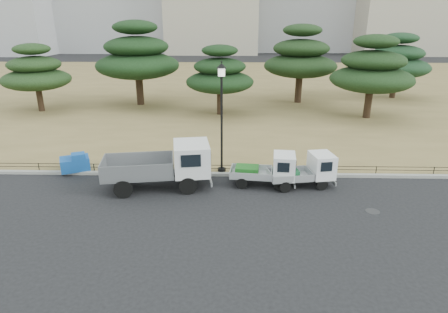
{
  "coord_description": "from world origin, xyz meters",
  "views": [
    {
      "loc": [
        0.46,
        -15.69,
        7.74
      ],
      "look_at": [
        0.0,
        2.0,
        1.3
      ],
      "focal_mm": 30.0,
      "sensor_mm": 36.0,
      "label": 1
    }
  ],
  "objects_px": {
    "truck_large": "(164,164)",
    "truck_kei_rear": "(306,170)",
    "truck_kei_front": "(268,170)",
    "street_lamp": "(222,100)",
    "tarp_pile": "(75,163)"
  },
  "relations": [
    {
      "from": "truck_kei_front",
      "to": "tarp_pile",
      "type": "relative_size",
      "value": 1.83
    },
    {
      "from": "tarp_pile",
      "to": "truck_large",
      "type": "bearing_deg",
      "value": -19.48
    },
    {
      "from": "truck_kei_rear",
      "to": "tarp_pile",
      "type": "height_order",
      "value": "truck_kei_rear"
    },
    {
      "from": "tarp_pile",
      "to": "street_lamp",
      "type": "bearing_deg",
      "value": 0.13
    },
    {
      "from": "truck_large",
      "to": "truck_kei_rear",
      "type": "height_order",
      "value": "truck_large"
    },
    {
      "from": "truck_large",
      "to": "truck_kei_rear",
      "type": "xyz_separation_m",
      "value": [
        6.94,
        0.36,
        -0.41
      ]
    },
    {
      "from": "truck_large",
      "to": "truck_kei_front",
      "type": "bearing_deg",
      "value": -4.88
    },
    {
      "from": "truck_large",
      "to": "truck_kei_front",
      "type": "distance_m",
      "value": 5.1
    },
    {
      "from": "truck_large",
      "to": "street_lamp",
      "type": "height_order",
      "value": "street_lamp"
    },
    {
      "from": "truck_kei_rear",
      "to": "street_lamp",
      "type": "height_order",
      "value": "street_lamp"
    },
    {
      "from": "truck_large",
      "to": "tarp_pile",
      "type": "distance_m",
      "value": 5.5
    },
    {
      "from": "truck_kei_rear",
      "to": "street_lamp",
      "type": "xyz_separation_m",
      "value": [
        -4.2,
        1.48,
        3.16
      ]
    },
    {
      "from": "truck_kei_rear",
      "to": "tarp_pile",
      "type": "bearing_deg",
      "value": 162.97
    },
    {
      "from": "truck_kei_front",
      "to": "tarp_pile",
      "type": "distance_m",
      "value": 10.32
    },
    {
      "from": "truck_kei_front",
      "to": "truck_large",
      "type": "bearing_deg",
      "value": -169.67
    }
  ]
}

